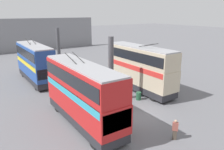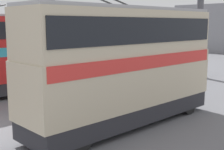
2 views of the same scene
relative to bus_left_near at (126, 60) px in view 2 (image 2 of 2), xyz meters
name	(u,v)px [view 2 (image 2 of 2)]	position (x,y,z in m)	size (l,w,h in m)	color
support_column_near	(51,49)	(-0.86, 4.72, 0.27)	(0.99, 0.99, 6.86)	#4C4C51
support_column_far	(199,39)	(14.08, 4.72, 0.27)	(0.99, 0.99, 6.86)	#4C4C51
bus_left_near	(126,60)	(0.00, 0.00, 0.00)	(10.06, 2.54, 5.97)	black
bus_right_mid	(131,44)	(10.52, 9.45, -0.19)	(9.92, 2.54, 5.66)	black
person_aisle_midway	(137,77)	(6.03, 4.70, -2.08)	(0.38, 0.48, 1.79)	#473D33
oil_drum	(56,116)	(-2.39, 2.14, -2.61)	(0.58, 0.58, 0.86)	#235638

